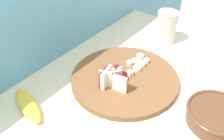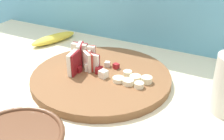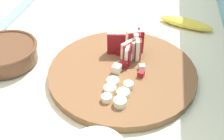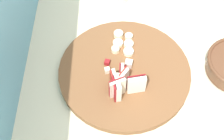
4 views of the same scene
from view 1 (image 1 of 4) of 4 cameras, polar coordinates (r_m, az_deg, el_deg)
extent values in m
cube|color=#5BA3C1|center=(1.11, -11.89, -5.11)|extent=(2.40, 0.04, 1.49)
cylinder|color=brown|center=(0.85, 2.95, -2.02)|extent=(0.37, 0.37, 0.02)
cube|color=maroon|center=(0.77, 2.08, -2.87)|extent=(0.01, 0.05, 0.06)
cube|color=white|center=(0.77, 1.84, -3.20)|extent=(0.02, 0.05, 0.06)
cube|color=maroon|center=(0.79, -1.38, -1.79)|extent=(0.02, 0.04, 0.06)
cube|color=beige|center=(0.78, -1.49, -2.05)|extent=(0.02, 0.04, 0.06)
cube|color=#B22D23|center=(0.80, 0.50, -1.42)|extent=(0.04, 0.03, 0.05)
cube|color=#EFE5CC|center=(0.80, 0.61, -1.64)|extent=(0.05, 0.04, 0.05)
cube|color=maroon|center=(0.80, -1.54, -1.56)|extent=(0.05, 0.02, 0.05)
cube|color=#EFE5CC|center=(0.80, -1.18, -1.87)|extent=(0.05, 0.03, 0.05)
cube|color=maroon|center=(0.81, 0.93, -0.96)|extent=(0.04, 0.01, 0.05)
cube|color=white|center=(0.81, 1.23, -1.12)|extent=(0.04, 0.01, 0.05)
cube|color=#B22D23|center=(0.80, -1.32, -1.01)|extent=(0.04, 0.01, 0.06)
cube|color=#EFE5CC|center=(0.80, -0.93, -1.12)|extent=(0.04, 0.02, 0.06)
cube|color=maroon|center=(0.79, -2.11, -1.92)|extent=(0.04, 0.01, 0.06)
cube|color=beige|center=(0.78, -1.59, -2.09)|extent=(0.04, 0.02, 0.06)
cube|color=maroon|center=(0.87, 1.13, 0.76)|extent=(0.02, 0.02, 0.01)
cube|color=white|center=(0.81, 1.09, -2.20)|extent=(0.03, 0.03, 0.02)
cube|color=#EFE5CC|center=(0.85, 0.12, -0.13)|extent=(0.02, 0.02, 0.01)
cube|color=maroon|center=(0.83, 2.52, -1.21)|extent=(0.02, 0.02, 0.02)
cube|color=white|center=(0.84, 4.16, -0.83)|extent=(0.02, 0.02, 0.02)
cube|color=maroon|center=(0.79, 1.46, -3.75)|extent=(0.02, 0.02, 0.02)
cylinder|color=#F4EAC6|center=(0.87, 5.84, 0.39)|extent=(0.03, 0.03, 0.01)
cylinder|color=#F4EAC6|center=(0.89, 6.86, 1.27)|extent=(0.03, 0.03, 0.01)
cylinder|color=#F4EAC6|center=(0.91, 7.92, 2.14)|extent=(0.02, 0.02, 0.01)
cylinder|color=beige|center=(0.89, 4.09, 1.60)|extent=(0.02, 0.02, 0.01)
cylinder|color=#F4EAC6|center=(0.91, 5.39, 2.10)|extent=(0.03, 0.03, 0.01)
cylinder|color=beige|center=(0.93, 6.56, 3.11)|extent=(0.03, 0.03, 0.02)
cylinder|color=brown|center=(0.78, 22.53, -11.06)|extent=(0.09, 0.09, 0.01)
cylinder|color=brown|center=(0.76, 22.97, -9.88)|extent=(0.16, 0.16, 0.04)
torus|color=brown|center=(0.75, 23.37, -8.79)|extent=(0.17, 0.17, 0.01)
ellipsoid|color=gold|center=(0.80, -18.92, -7.66)|extent=(0.10, 0.18, 0.03)
cylinder|color=beige|center=(1.05, 12.48, 9.67)|extent=(0.08, 0.08, 0.13)
camera|label=2|loc=(0.92, 52.05, 13.18)|focal=46.25mm
camera|label=3|loc=(1.14, 17.54, 30.65)|focal=42.87mm
camera|label=4|loc=(0.42, -60.66, 43.55)|focal=47.42mm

